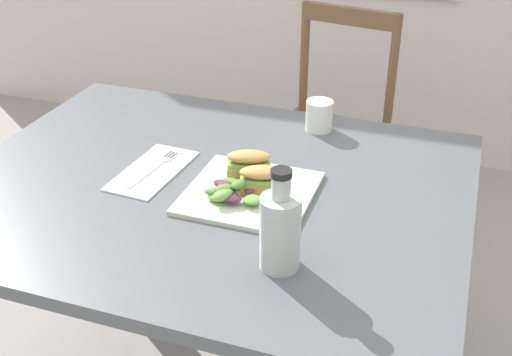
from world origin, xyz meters
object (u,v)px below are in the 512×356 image
(fork_on_napkin, at_px, (157,166))
(plate_lunch, at_px, (250,193))
(sandwich_half_front, at_px, (262,178))
(chair_wooden_far, at_px, (328,133))
(bottle_cold_brew, at_px, (280,234))
(dining_table, at_px, (211,232))
(cup_extra_side, at_px, (319,116))
(sandwich_half_back, at_px, (249,163))

(fork_on_napkin, bearing_deg, plate_lunch, -9.78)
(plate_lunch, distance_m, sandwich_half_front, 0.04)
(chair_wooden_far, xyz_separation_m, bottle_cold_brew, (0.18, -1.17, 0.36))
(chair_wooden_far, bearing_deg, fork_on_napkin, -102.25)
(bottle_cold_brew, bearing_deg, dining_table, 135.41)
(fork_on_napkin, bearing_deg, cup_extra_side, 47.37)
(fork_on_napkin, relative_size, bottle_cold_brew, 0.95)
(sandwich_half_front, relative_size, sandwich_half_back, 1.00)
(dining_table, height_order, sandwich_half_front, sandwich_half_front)
(plate_lunch, xyz_separation_m, sandwich_half_back, (-0.03, 0.07, 0.03))
(cup_extra_side, bearing_deg, dining_table, -114.83)
(chair_wooden_far, bearing_deg, dining_table, -93.70)
(plate_lunch, height_order, sandwich_half_back, sandwich_half_back)
(bottle_cold_brew, relative_size, cup_extra_side, 2.50)
(chair_wooden_far, relative_size, bottle_cold_brew, 4.44)
(fork_on_napkin, bearing_deg, sandwich_half_front, -6.36)
(plate_lunch, xyz_separation_m, cup_extra_side, (0.06, 0.37, 0.03))
(fork_on_napkin, bearing_deg, bottle_cold_brew, -34.32)
(cup_extra_side, bearing_deg, plate_lunch, -98.82)
(chair_wooden_far, bearing_deg, bottle_cold_brew, -81.45)
(sandwich_half_front, bearing_deg, fork_on_napkin, 173.64)
(chair_wooden_far, xyz_separation_m, sandwich_half_front, (0.07, -0.95, 0.33))
(plate_lunch, xyz_separation_m, fork_on_napkin, (-0.24, 0.04, 0.00))
(chair_wooden_far, bearing_deg, sandwich_half_front, -85.96)
(sandwich_half_back, relative_size, cup_extra_side, 1.37)
(sandwich_half_back, height_order, bottle_cold_brew, bottle_cold_brew)
(plate_lunch, height_order, cup_extra_side, cup_extra_side)
(plate_lunch, distance_m, bottle_cold_brew, 0.26)
(dining_table, xyz_separation_m, plate_lunch, (0.10, -0.02, 0.14))
(sandwich_half_back, bearing_deg, plate_lunch, -68.59)
(dining_table, height_order, cup_extra_side, cup_extra_side)
(plate_lunch, bearing_deg, chair_wooden_far, 92.57)
(plate_lunch, height_order, fork_on_napkin, plate_lunch)
(sandwich_half_front, xyz_separation_m, fork_on_napkin, (-0.27, 0.03, -0.03))
(plate_lunch, relative_size, bottle_cold_brew, 1.35)
(plate_lunch, relative_size, sandwich_half_front, 2.46)
(chair_wooden_far, distance_m, plate_lunch, 1.01)
(dining_table, distance_m, plate_lunch, 0.17)
(sandwich_half_front, height_order, cup_extra_side, cup_extra_side)
(dining_table, distance_m, cup_extra_side, 0.42)
(sandwich_half_back, distance_m, bottle_cold_brew, 0.33)
(dining_table, xyz_separation_m, fork_on_napkin, (-0.14, 0.02, 0.14))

